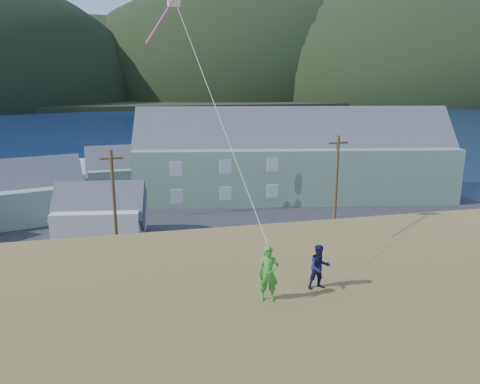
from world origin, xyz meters
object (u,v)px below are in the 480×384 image
object	(u,v)px
lodge	(293,156)
shed_palegreen_near	(28,193)
wharf	(104,168)
shed_palegreen_far	(131,171)
kite_flyer_green	(268,274)
shed_white	(100,213)
kite_flyer_navy	(319,267)

from	to	relation	value
lodge	shed_palegreen_near	size ratio (longest dim) A/B	3.26
wharf	shed_palegreen_near	world-z (taller)	shed_palegreen_near
shed_palegreen_far	lodge	bearing A→B (deg)	-23.70
lodge	kite_flyer_green	world-z (taller)	lodge
shed_white	kite_flyer_navy	xyz separation A→B (m)	(8.56, -27.54, 5.59)
shed_white	kite_flyer_navy	size ratio (longest dim) A/B	5.68
shed_palegreen_near	shed_palegreen_far	size ratio (longest dim) A/B	1.05
shed_palegreen_far	kite_flyer_green	bearing A→B (deg)	-89.04
shed_palegreen_near	shed_palegreen_far	distance (m)	13.73
shed_palegreen_far	wharf	bearing A→B (deg)	100.65
lodge	kite_flyer_navy	bearing A→B (deg)	-97.74
wharf	lodge	xyz separation A→B (m)	(22.36, -21.36, 4.40)
kite_flyer_navy	shed_white	bearing A→B (deg)	106.95
shed_palegreen_near	shed_palegreen_far	xyz separation A→B (m)	(9.79, 9.62, -0.10)
lodge	kite_flyer_green	bearing A→B (deg)	-99.95
shed_palegreen_near	shed_palegreen_far	world-z (taller)	shed_palegreen_near
shed_white	shed_palegreen_near	bearing A→B (deg)	142.73
wharf	kite_flyer_navy	world-z (taller)	kite_flyer_navy
shed_palegreen_far	shed_palegreen_near	bearing A→B (deg)	-139.74
lodge	kite_flyer_green	xyz separation A→B (m)	(-14.32, -38.40, 3.19)
wharf	lodge	bearing A→B (deg)	-43.70
shed_palegreen_near	kite_flyer_green	size ratio (longest dim) A/B	6.70
shed_palegreen_near	lodge	bearing A→B (deg)	-8.19
wharf	kite_flyer_green	bearing A→B (deg)	-82.34
kite_flyer_green	shed_white	bearing A→B (deg)	117.13
shed_white	kite_flyer_green	xyz separation A→B (m)	(6.76, -27.94, 5.71)
shed_palegreen_far	kite_flyer_navy	world-z (taller)	kite_flyer_navy
wharf	lodge	size ratio (longest dim) A/B	0.70
shed_palegreen_near	kite_flyer_navy	size ratio (longest dim) A/B	7.83
lodge	shed_white	xyz separation A→B (m)	(-21.08, -10.45, -2.52)
shed_palegreen_near	kite_flyer_green	world-z (taller)	kite_flyer_green
shed_palegreen_far	kite_flyer_navy	bearing A→B (deg)	-86.70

